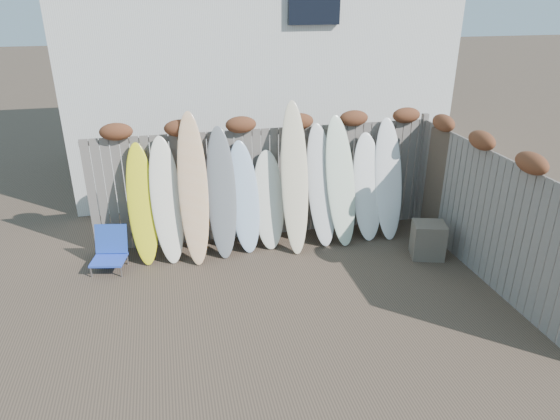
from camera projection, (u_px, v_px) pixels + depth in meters
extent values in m
plane|color=#493A2D|center=(299.00, 307.00, 7.14)|extent=(80.00, 80.00, 0.00)
cube|color=slate|center=(265.00, 184.00, 8.88)|extent=(6.00, 0.10, 2.00)
cube|color=slate|center=(419.00, 168.00, 9.48)|extent=(0.10, 0.10, 2.10)
ellipsoid|color=brown|center=(116.00, 132.00, 7.90)|extent=(0.52, 0.28, 0.28)
ellipsoid|color=brown|center=(180.00, 128.00, 8.11)|extent=(0.52, 0.28, 0.28)
ellipsoid|color=brown|center=(241.00, 125.00, 8.31)|extent=(0.52, 0.28, 0.28)
ellipsoid|color=brown|center=(299.00, 121.00, 8.52)|extent=(0.52, 0.28, 0.28)
ellipsoid|color=brown|center=(354.00, 118.00, 8.73)|extent=(0.52, 0.28, 0.28)
ellipsoid|color=brown|center=(406.00, 115.00, 8.94)|extent=(0.52, 0.28, 0.28)
cube|color=slate|center=(488.00, 218.00, 7.54)|extent=(0.10, 4.40, 2.00)
ellipsoid|color=brown|center=(532.00, 163.00, 6.47)|extent=(0.28, 0.56, 0.28)
ellipsoid|color=brown|center=(482.00, 140.00, 7.45)|extent=(0.28, 0.56, 0.28)
ellipsoid|color=brown|center=(444.00, 123.00, 8.42)|extent=(0.28, 0.56, 0.28)
cube|color=silver|center=(250.00, 43.00, 11.82)|extent=(8.00, 5.00, 6.00)
cube|color=blue|center=(109.00, 260.00, 7.99)|extent=(0.60, 0.55, 0.03)
cube|color=#2347B0|center=(111.00, 239.00, 8.11)|extent=(0.54, 0.26, 0.47)
cylinder|color=#AEADB4|center=(91.00, 272.00, 7.85)|extent=(0.03, 0.03, 0.19)
cylinder|color=#B6B6BE|center=(99.00, 260.00, 8.20)|extent=(0.03, 0.03, 0.19)
cylinder|color=#A7A7AE|center=(121.00, 271.00, 7.85)|extent=(0.03, 0.03, 0.19)
cylinder|color=#BABAC2|center=(127.00, 259.00, 8.21)|extent=(0.03, 0.03, 0.19)
cube|color=#726256|center=(428.00, 240.00, 8.38)|extent=(0.63, 0.57, 0.61)
cube|color=brown|center=(452.00, 192.00, 8.54)|extent=(0.33, 1.30, 1.97)
ellipsoid|color=yellow|center=(142.00, 205.00, 8.09)|extent=(0.48, 0.70, 1.94)
ellipsoid|color=white|center=(167.00, 201.00, 8.13)|extent=(0.56, 0.76, 2.02)
ellipsoid|color=#F9BE89|center=(193.00, 189.00, 8.07)|extent=(0.51, 0.86, 2.40)
ellipsoid|color=slate|center=(221.00, 193.00, 8.29)|extent=(0.53, 0.78, 2.13)
ellipsoid|color=#A0BAD8|center=(244.00, 197.00, 8.48)|extent=(0.57, 0.71, 1.86)
ellipsoid|color=white|center=(269.00, 200.00, 8.61)|extent=(0.57, 0.63, 1.66)
ellipsoid|color=beige|center=(295.00, 178.00, 8.40)|extent=(0.54, 0.91, 2.49)
ellipsoid|color=silver|center=(321.00, 186.00, 8.68)|extent=(0.56, 0.77, 2.08)
ellipsoid|color=silver|center=(341.00, 181.00, 8.68)|extent=(0.59, 0.82, 2.21)
ellipsoid|color=white|center=(367.00, 187.00, 8.90)|extent=(0.58, 0.69, 1.87)
ellipsoid|color=white|center=(388.00, 179.00, 8.92)|extent=(0.56, 0.78, 2.11)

